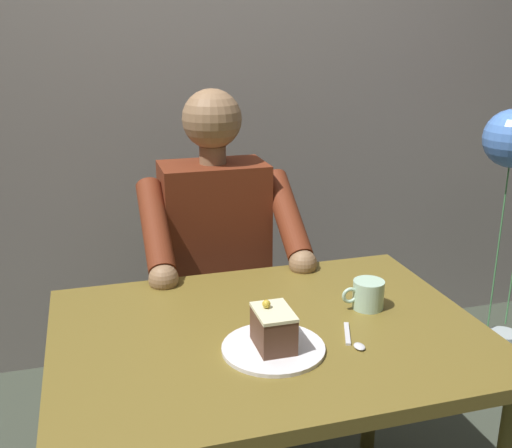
{
  "coord_description": "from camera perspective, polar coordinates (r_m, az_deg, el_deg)",
  "views": [
    {
      "loc": [
        0.41,
        1.3,
        1.44
      ],
      "look_at": [
        0.01,
        -0.1,
        0.97
      ],
      "focal_mm": 42.03,
      "sensor_mm": 36.0,
      "label": 1
    }
  ],
  "objects": [
    {
      "name": "cake_slice",
      "position": [
        1.42,
        1.67,
        -9.89
      ],
      "size": [
        0.08,
        0.12,
        0.11
      ],
      "color": "brown",
      "rests_on": "dessert_plate"
    },
    {
      "name": "dessert_plate",
      "position": [
        1.45,
        1.66,
        -11.72
      ],
      "size": [
        0.25,
        0.25,
        0.01
      ],
      "primitive_type": "cylinder",
      "color": "white",
      "rests_on": "dining_table"
    },
    {
      "name": "dining_table",
      "position": [
        1.58,
        1.26,
        -12.6
      ],
      "size": [
        1.08,
        0.8,
        0.72
      ],
      "color": "brown",
      "rests_on": "ground"
    },
    {
      "name": "coffee_cup",
      "position": [
        1.66,
        10.58,
        -6.55
      ],
      "size": [
        0.12,
        0.08,
        0.08
      ],
      "color": "#ADD4B8",
      "rests_on": "dining_table"
    },
    {
      "name": "dessert_spoon",
      "position": [
        1.5,
        9.28,
        -10.87
      ],
      "size": [
        0.05,
        0.14,
        0.01
      ],
      "color": "silver",
      "rests_on": "dining_table"
    },
    {
      "name": "chair",
      "position": [
        2.29,
        -4.34,
        -6.57
      ],
      "size": [
        0.42,
        0.42,
        0.89
      ],
      "color": "brown",
      "rests_on": "ground"
    },
    {
      "name": "cafe_rear_panel",
      "position": [
        2.62,
        -7.47,
        19.13
      ],
      "size": [
        6.4,
        0.12,
        3.0
      ],
      "primitive_type": "cube",
      "color": "gray",
      "rests_on": "ground"
    },
    {
      "name": "seated_person",
      "position": [
        2.08,
        -3.47,
        -4.36
      ],
      "size": [
        0.53,
        0.58,
        1.26
      ],
      "color": "maroon",
      "rests_on": "ground"
    }
  ]
}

